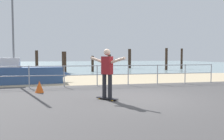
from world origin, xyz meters
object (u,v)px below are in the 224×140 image
at_px(sailboat, 23,74).
at_px(traffic_cone, 39,87).
at_px(skateboard, 107,98).
at_px(skateboarder, 107,70).

relative_size(sailboat, traffic_cone, 11.77).
distance_m(sailboat, skateboard, 6.62).
bearing_deg(skateboard, sailboat, 122.16).
relative_size(sailboat, skateboard, 7.99).
relative_size(skateboard, skateboarder, 0.45).
distance_m(sailboat, traffic_cone, 3.70).
relative_size(skateboarder, traffic_cone, 3.30).
distance_m(skateboard, traffic_cone, 3.16).
relative_size(sailboat, skateboarder, 3.57).
height_order(skateboard, skateboarder, skateboarder).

